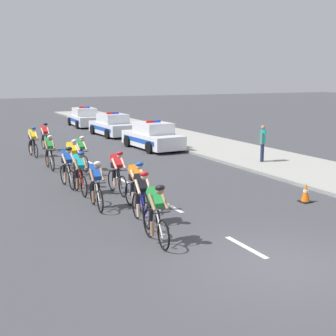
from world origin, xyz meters
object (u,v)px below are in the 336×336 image
cyclist_lead (156,212)px  cyclist_fourth (96,184)px  cyclist_sixth (80,172)px  cyclist_twelfth (33,141)px  cyclist_second (142,196)px  spectator_middle (263,141)px  cyclist_tenth (49,151)px  cyclist_eighth (72,157)px  police_car_nearest (153,137)px  police_car_second (112,126)px  police_car_third (85,118)px  cyclist_ninth (80,153)px  cyclist_fifth (117,171)px  cyclist_seventh (67,166)px  cyclist_eleventh (45,136)px  cyclist_third (136,184)px  traffic_cone_mid (306,193)px

cyclist_lead → cyclist_fourth: (-0.34, 3.57, 0.00)m
cyclist_sixth → cyclist_twelfth: same height
cyclist_lead → cyclist_second: same height
cyclist_second → spectator_middle: 10.20m
cyclist_fourth → cyclist_tenth: (0.11, 6.82, 0.00)m
cyclist_eighth → cyclist_tenth: 1.85m
police_car_nearest → spectator_middle: bearing=-67.8°
cyclist_second → cyclist_fourth: (-0.65, 1.98, 0.00)m
cyclist_twelfth → police_car_second: (6.43, 6.19, -0.11)m
cyclist_lead → cyclist_fourth: same height
cyclist_eighth → police_car_third: 18.97m
cyclist_ninth → cyclist_lead: bearing=-95.3°
cyclist_fourth → cyclist_fifth: 1.90m
cyclist_ninth → cyclist_twelfth: size_ratio=1.00×
cyclist_seventh → cyclist_fifth: bearing=-53.0°
cyclist_fifth → cyclist_ninth: bearing=90.0°
police_car_third → cyclist_sixth: bearing=-107.0°
cyclist_second → cyclist_ninth: size_ratio=1.00×
cyclist_second → cyclist_seventh: bearing=97.9°
cyclist_sixth → cyclist_fourth: bearing=-91.7°
police_car_third → police_car_nearest: bearing=-90.0°
cyclist_fifth → police_car_second: 16.05m
cyclist_second → cyclist_tenth: (-0.54, 8.80, 0.00)m
police_car_nearest → cyclist_twelfth: bearing=177.1°
cyclist_eleventh → cyclist_tenth: bearing=-100.1°
police_car_second → spectator_middle: size_ratio=2.67×
cyclist_third → cyclist_sixth: (-0.99, 2.64, 0.00)m
cyclist_eleventh → cyclist_ninth: bearing=-88.4°
traffic_cone_mid → cyclist_tenth: bearing=124.0°
police_car_third → police_car_second: bearing=-90.0°
cyclist_lead → cyclist_ninth: bearing=84.7°
cyclist_twelfth → cyclist_ninth: bearing=-75.8°
cyclist_fourth → police_car_third: 23.99m
cyclist_sixth → police_car_second: (6.46, 14.61, -0.11)m
cyclist_seventh → spectator_middle: (9.18, 0.54, 0.30)m
cyclist_eleventh → cyclist_fifth: bearing=-89.1°
cyclist_fifth → cyclist_sixth: 1.28m
cyclist_eleventh → traffic_cone_mid: (5.20, -14.40, -0.48)m
cyclist_eighth → cyclist_twelfth: size_ratio=1.00×
cyclist_seventh → police_car_third: bearing=71.8°
cyclist_twelfth → traffic_cone_mid: 14.12m
cyclist_twelfth → spectator_middle: (9.03, -6.71, 0.30)m
cyclist_fourth → cyclist_tenth: size_ratio=1.00×
spectator_middle → police_car_third: bearing=97.7°
cyclist_third → cyclist_fourth: 1.23m
cyclist_eighth → cyclist_second: bearing=-90.0°
cyclist_tenth → cyclist_twelfth: size_ratio=1.00×
police_car_nearest → police_car_third: 13.01m
spectator_middle → cyclist_lead: bearing=-140.4°
police_car_third → cyclist_fourth: bearing=-105.8°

